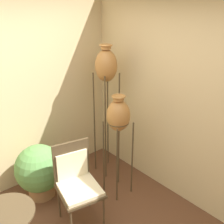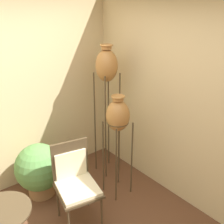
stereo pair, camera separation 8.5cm
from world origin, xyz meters
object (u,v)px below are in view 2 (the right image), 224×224
object	(u,v)px
vase_stand_tall	(107,69)
vase_stand_medium	(118,117)
potted_plant	(39,169)
chair	(75,179)

from	to	relation	value
vase_stand_tall	vase_stand_medium	bearing A→B (deg)	-113.49
vase_stand_medium	potted_plant	world-z (taller)	vase_stand_medium
vase_stand_tall	vase_stand_medium	xyz separation A→B (m)	(-0.21, -0.49, -0.49)
potted_plant	vase_stand_tall	bearing A→B (deg)	-6.91
chair	potted_plant	bearing A→B (deg)	114.15
vase_stand_medium	chair	size ratio (longest dim) A/B	1.43
vase_stand_medium	chair	xyz separation A→B (m)	(-0.70, -0.06, -0.57)
vase_stand_tall	potted_plant	world-z (taller)	vase_stand_tall
chair	potted_plant	world-z (taller)	chair
vase_stand_tall	chair	size ratio (longest dim) A/B	1.97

